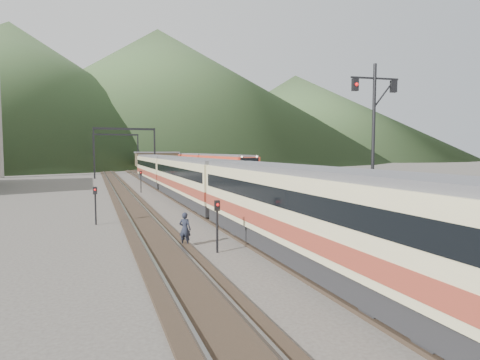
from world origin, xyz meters
name	(u,v)px	position (x,y,z in m)	size (l,w,h in m)	color
ground	(343,282)	(0.00, 0.00, 0.00)	(400.00, 400.00, 0.00)	#47423D
track_main	(158,185)	(0.00, 40.00, 0.07)	(2.60, 200.00, 0.23)	black
track_far	(117,186)	(-5.00, 40.00, 0.07)	(2.60, 200.00, 0.23)	black
track_second	(243,182)	(11.50, 40.00, 0.07)	(2.60, 200.00, 0.23)	black
platform	(205,181)	(5.60, 38.00, 0.50)	(8.00, 100.00, 1.00)	gray
gantry_near	(125,143)	(-2.85, 55.00, 5.59)	(9.55, 0.25, 8.00)	black
gantry_far	(116,145)	(-2.85, 80.00, 5.59)	(9.55, 0.25, 8.00)	black
station_shed	(157,159)	(5.60, 78.00, 2.57)	(9.40, 4.40, 3.10)	brown
hill_a	(12,92)	(-40.00, 190.00, 30.00)	(180.00, 180.00, 60.00)	#374E2B
hill_b	(158,94)	(30.00, 230.00, 37.50)	(220.00, 220.00, 75.00)	#374E2B
hill_c	(295,117)	(110.00, 210.00, 25.00)	(160.00, 160.00, 50.00)	#374E2B
main_train	(191,179)	(0.00, 22.00, 1.95)	(2.82, 57.85, 3.44)	beige
second_train	(206,163)	(11.50, 58.51, 2.11)	(3.08, 41.92, 3.76)	red
signal_mast	(373,130)	(3.28, 2.72, 5.27)	(2.19, 0.40, 7.00)	black
short_signal_a	(217,219)	(-2.85, 5.14, 1.46)	(0.22, 0.16, 2.27)	black
short_signal_b	(141,179)	(-3.11, 31.44, 1.46)	(0.27, 0.24, 2.27)	black
short_signal_c	(95,200)	(-7.71, 13.82, 1.46)	(0.24, 0.19, 2.27)	black
worker	(185,229)	(-3.89, 6.82, 0.79)	(0.57, 0.38, 1.57)	#1D212F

